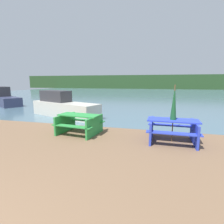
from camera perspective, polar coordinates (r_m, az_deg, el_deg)
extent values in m
cube|color=slate|center=(32.78, 9.72, 6.08)|extent=(60.00, 50.00, 0.00)
cube|color=#284723|center=(52.67, 11.73, 9.59)|extent=(80.00, 1.60, 4.00)
cube|color=blue|center=(6.43, 19.27, -2.54)|extent=(1.73, 0.73, 0.04)
cube|color=blue|center=(5.98, 19.41, -6.60)|extent=(1.72, 0.31, 0.04)
cube|color=blue|center=(7.04, 18.86, -4.11)|extent=(1.72, 0.31, 0.04)
cube|color=blue|center=(6.52, 12.72, -5.68)|extent=(0.09, 1.38, 0.75)
cube|color=blue|center=(6.61, 25.33, -6.17)|extent=(0.09, 1.38, 0.75)
cube|color=green|center=(7.18, -10.65, -0.97)|extent=(1.74, 0.89, 0.04)
cube|color=green|center=(6.80, -13.02, -4.56)|extent=(1.69, 0.47, 0.04)
cube|color=green|center=(7.71, -8.41, -2.71)|extent=(1.69, 0.47, 0.04)
cube|color=green|center=(7.64, -14.98, -3.50)|extent=(0.23, 1.38, 0.75)
cube|color=green|center=(6.93, -5.66, -4.59)|extent=(0.23, 1.38, 0.75)
cylinder|color=brown|center=(6.39, 19.38, -0.58)|extent=(0.04, 0.04, 2.00)
cone|color=#195128|center=(6.34, 19.57, 2.64)|extent=(0.22, 0.22, 1.28)
cube|color=beige|center=(11.02, -15.10, 0.85)|extent=(4.93, 2.88, 0.86)
cube|color=#333338|center=(11.61, -17.99, 5.00)|extent=(2.28, 1.57, 0.68)
cube|color=#333856|center=(18.56, -31.60, 3.13)|extent=(4.86, 3.57, 0.77)
cube|color=#333338|center=(19.34, -32.48, 5.70)|extent=(2.32, 1.89, 0.87)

